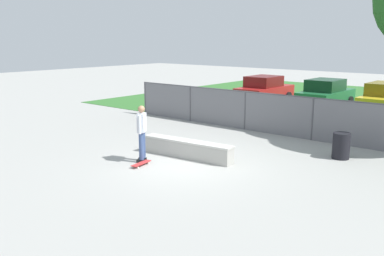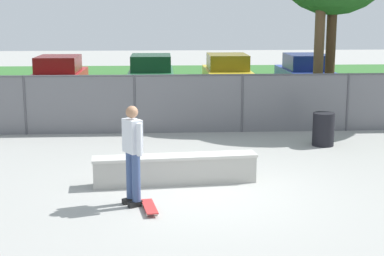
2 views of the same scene
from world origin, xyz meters
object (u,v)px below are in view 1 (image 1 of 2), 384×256
object	(u,v)px
car_red	(264,90)
skateboarder	(142,131)
car_green	(326,94)
trash_bin	(341,146)
skateboard	(141,163)
concrete_ledge	(187,149)

from	to	relation	value
car_red	skateboarder	bearing A→B (deg)	-75.44
car_green	trash_bin	distance (m)	10.55
car_green	skateboard	bearing A→B (deg)	-89.53
concrete_ledge	trash_bin	size ratio (longest dim) A/B	3.90
car_red	car_green	distance (m)	3.71
skateboard	car_green	xyz separation A→B (m)	(-0.12, 14.28, 0.77)
skateboarder	trash_bin	bearing A→B (deg)	43.20
skateboarder	car_red	world-z (taller)	skateboarder
concrete_ledge	car_red	distance (m)	13.01
skateboarder	skateboard	size ratio (longest dim) A/B	2.22
skateboarder	trash_bin	world-z (taller)	skateboarder
concrete_ledge	trash_bin	bearing A→B (deg)	38.67
car_green	skateboarder	bearing A→B (deg)	-90.72
skateboard	car_green	size ratio (longest dim) A/B	0.20
trash_bin	skateboard	bearing A→B (deg)	-132.89
skateboard	car_red	world-z (taller)	car_red
skateboard	car_green	bearing A→B (deg)	90.47
skateboarder	trash_bin	xyz separation A→B (m)	(4.73, 4.45, -0.58)
concrete_ledge	skateboard	bearing A→B (deg)	-107.09
car_red	trash_bin	world-z (taller)	car_red
concrete_ledge	skateboarder	distance (m)	1.67
car_green	trash_bin	world-z (taller)	car_green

